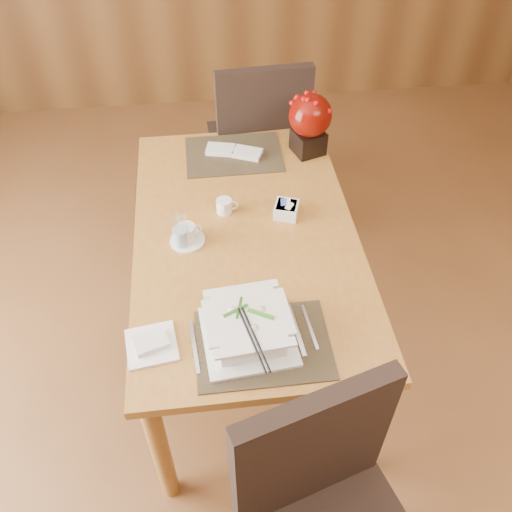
{
  "coord_description": "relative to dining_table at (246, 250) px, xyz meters",
  "views": [
    {
      "loc": [
        -0.15,
        -0.99,
        2.25
      ],
      "look_at": [
        0.01,
        0.35,
        0.87
      ],
      "focal_mm": 38.0,
      "sensor_mm": 36.0,
      "label": 1
    }
  ],
  "objects": [
    {
      "name": "creamer_jug",
      "position": [
        -0.08,
        0.14,
        0.13
      ],
      "size": [
        0.09,
        0.09,
        0.06
      ],
      "primitive_type": null,
      "rotation": [
        0.0,
        0.0,
        -0.09
      ],
      "color": "white",
      "rests_on": "dining_table"
    },
    {
      "name": "placemat_far",
      "position": [
        0.0,
        0.55,
        0.1
      ],
      "size": [
        0.45,
        0.33,
        0.01
      ],
      "primitive_type": "cube",
      "color": "black",
      "rests_on": "dining_table"
    },
    {
      "name": "water_glass",
      "position": [
        -0.26,
        -0.04,
        0.17
      ],
      "size": [
        0.07,
        0.07,
        0.16
      ],
      "primitive_type": "cylinder",
      "rotation": [
        0.0,
        0.0,
        0.02
      ],
      "color": "silver",
      "rests_on": "dining_table"
    },
    {
      "name": "bread_plate",
      "position": [
        -0.37,
        -0.51,
        0.1
      ],
      "size": [
        0.19,
        0.19,
        0.01
      ],
      "primitive_type": "cube",
      "rotation": [
        0.0,
        0.0,
        0.14
      ],
      "color": "white",
      "rests_on": "dining_table"
    },
    {
      "name": "soup_setting",
      "position": [
        -0.05,
        -0.52,
        0.16
      ],
      "size": [
        0.33,
        0.33,
        0.12
      ],
      "rotation": [
        0.0,
        0.0,
        0.09
      ],
      "color": "white",
      "rests_on": "dining_table"
    },
    {
      "name": "far_chair",
      "position": [
        0.16,
        0.89,
        -0.05
      ],
      "size": [
        0.53,
        0.53,
        1.07
      ],
      "rotation": [
        0.0,
        0.0,
        3.21
      ],
      "color": "black",
      "rests_on": "ground"
    },
    {
      "name": "berry_decor",
      "position": [
        0.35,
        0.54,
        0.26
      ],
      "size": [
        0.2,
        0.2,
        0.29
      ],
      "rotation": [
        0.0,
        0.0,
        0.32
      ],
      "color": "black",
      "rests_on": "dining_table"
    },
    {
      "name": "napkins_far",
      "position": [
        0.01,
        0.55,
        0.11
      ],
      "size": [
        0.28,
        0.18,
        0.02
      ],
      "primitive_type": null,
      "rotation": [
        0.0,
        0.0,
        -0.34
      ],
      "color": "silver",
      "rests_on": "dining_table"
    },
    {
      "name": "sugar_caddy",
      "position": [
        0.18,
        0.09,
        0.13
      ],
      "size": [
        0.12,
        0.12,
        0.06
      ],
      "primitive_type": "cube",
      "rotation": [
        0.0,
        0.0,
        -0.33
      ],
      "color": "white",
      "rests_on": "dining_table"
    },
    {
      "name": "ground",
      "position": [
        0.0,
        -0.6,
        -0.65
      ],
      "size": [
        6.0,
        6.0,
        0.0
      ],
      "primitive_type": "plane",
      "color": "brown",
      "rests_on": "ground"
    },
    {
      "name": "coffee_cup",
      "position": [
        -0.24,
        -0.02,
        0.13
      ],
      "size": [
        0.14,
        0.14,
        0.08
      ],
      "rotation": [
        0.0,
        0.0,
        0.3
      ],
      "color": "white",
      "rests_on": "dining_table"
    },
    {
      "name": "dining_table",
      "position": [
        0.0,
        0.0,
        0.0
      ],
      "size": [
        0.9,
        1.5,
        0.75
      ],
      "color": "#AB722F",
      "rests_on": "ground"
    },
    {
      "name": "placemat_near",
      "position": [
        0.0,
        -0.55,
        0.1
      ],
      "size": [
        0.45,
        0.33,
        0.01
      ],
      "primitive_type": "cube",
      "color": "black",
      "rests_on": "dining_table"
    }
  ]
}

